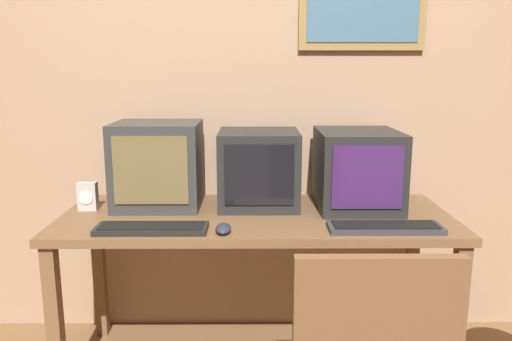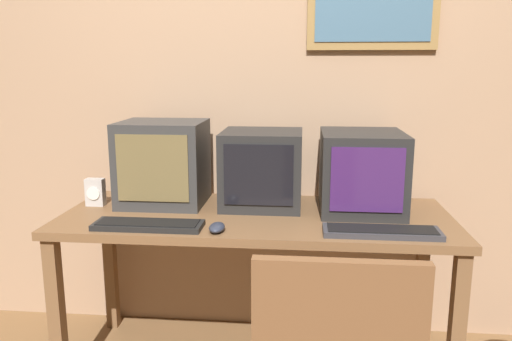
{
  "view_description": "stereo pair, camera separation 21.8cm",
  "coord_description": "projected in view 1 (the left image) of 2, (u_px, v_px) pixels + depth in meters",
  "views": [
    {
      "loc": [
        -0.01,
        -1.19,
        1.39
      ],
      "look_at": [
        0.0,
        0.95,
        0.95
      ],
      "focal_mm": 35.0,
      "sensor_mm": 36.0,
      "label": 1
    },
    {
      "loc": [
        0.2,
        -1.18,
        1.39
      ],
      "look_at": [
        0.0,
        0.95,
        0.95
      ],
      "focal_mm": 35.0,
      "sensor_mm": 36.0,
      "label": 2
    }
  ],
  "objects": [
    {
      "name": "desk",
      "position": [
        256.0,
        231.0,
        2.24
      ],
      "size": [
        1.72,
        0.68,
        0.75
      ],
      "color": "brown",
      "rests_on": "ground_plane"
    },
    {
      "name": "monitor_left",
      "position": [
        158.0,
        165.0,
        2.31
      ],
      "size": [
        0.39,
        0.35,
        0.39
      ],
      "color": "#333333",
      "rests_on": "desk"
    },
    {
      "name": "mouse_near_keyboard",
      "position": [
        223.0,
        229.0,
        1.96
      ],
      "size": [
        0.06,
        0.11,
        0.03
      ],
      "color": "#282D3D",
      "rests_on": "desk"
    },
    {
      "name": "monitor_center",
      "position": [
        259.0,
        168.0,
        2.33
      ],
      "size": [
        0.37,
        0.37,
        0.35
      ],
      "color": "black",
      "rests_on": "desk"
    },
    {
      "name": "keyboard_main",
      "position": [
        152.0,
        228.0,
        1.98
      ],
      "size": [
        0.44,
        0.14,
        0.03
      ],
      "color": "black",
      "rests_on": "desk"
    },
    {
      "name": "desk_clock",
      "position": [
        88.0,
        196.0,
        2.26
      ],
      "size": [
        0.09,
        0.05,
        0.13
      ],
      "color": "#B7B2AD",
      "rests_on": "desk"
    },
    {
      "name": "wall_back",
      "position": [
        256.0,
        84.0,
        2.53
      ],
      "size": [
        8.0,
        0.08,
        2.6
      ],
      "color": "tan",
      "rests_on": "ground_plane"
    },
    {
      "name": "monitor_right",
      "position": [
        357.0,
        169.0,
        2.3
      ],
      "size": [
        0.36,
        0.43,
        0.36
      ],
      "color": "black",
      "rests_on": "desk"
    },
    {
      "name": "keyboard_side",
      "position": [
        385.0,
        227.0,
        1.99
      ],
      "size": [
        0.45,
        0.14,
        0.03
      ],
      "color": "#333338",
      "rests_on": "desk"
    }
  ]
}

